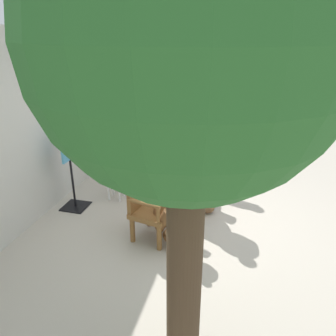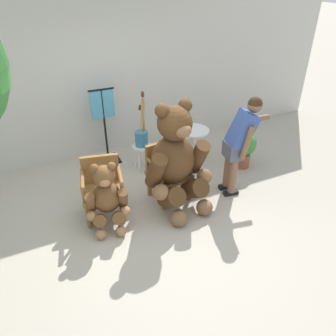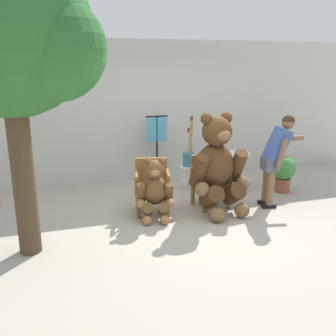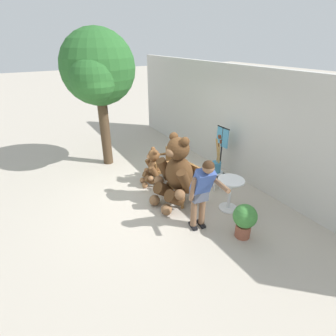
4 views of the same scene
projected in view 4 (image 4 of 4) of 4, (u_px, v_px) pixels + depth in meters
name	position (u px, v px, depth m)	size (l,w,h in m)	color
ground_plane	(156.00, 195.00, 6.23)	(60.00, 60.00, 0.00)	#B2A899
back_wall	(238.00, 123.00, 6.70)	(10.00, 0.16, 2.80)	beige
wooden_chair_left	(164.00, 165.00, 6.64)	(0.66, 0.63, 0.86)	brown
wooden_chair_right	(185.00, 182.00, 5.86)	(0.62, 0.58, 0.86)	brown
teddy_bear_large	(176.00, 172.00, 5.58)	(0.98, 0.96, 1.61)	#4C3019
teddy_bear_small	(153.00, 167.00, 6.52)	(0.60, 0.60, 0.97)	brown
person_visitor	(202.00, 189.00, 4.71)	(0.81, 0.48, 1.54)	black
white_stool	(215.00, 176.00, 6.36)	(0.34, 0.34, 0.46)	white
brush_bucket	(217.00, 165.00, 6.22)	(0.22, 0.22, 0.95)	teal
round_side_table	(230.00, 191.00, 5.55)	(0.56, 0.56, 0.72)	silver
patio_tree	(97.00, 70.00, 6.62)	(2.01, 1.91, 3.64)	#473523
potted_plant	(245.00, 219.00, 4.76)	(0.44, 0.44, 0.68)	brown
clothing_display_stand	(221.00, 151.00, 6.81)	(0.44, 0.40, 1.36)	black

